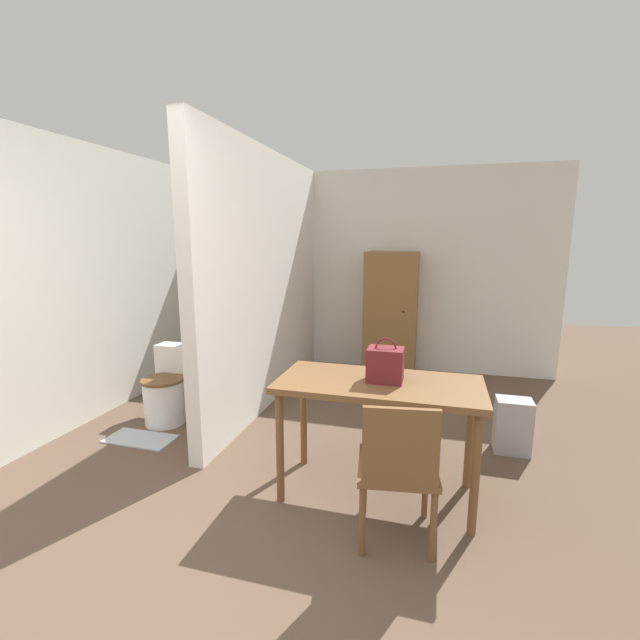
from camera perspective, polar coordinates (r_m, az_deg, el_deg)
wall_back at (r=5.62m, az=4.56°, el=6.58°), size 4.96×0.12×2.50m
wall_left at (r=4.59m, az=-27.25°, el=4.47°), size 0.12×5.18×2.50m
partition_wall at (r=4.34m, az=-6.98°, el=5.29°), size 0.12×2.91×2.50m
dining_table at (r=2.77m, az=7.85°, el=-9.94°), size 1.28×0.61×0.78m
wooden_chair at (r=2.45m, az=10.37°, el=-18.61°), size 0.48×0.48×0.85m
toilet at (r=4.22m, az=-19.61°, el=-8.69°), size 0.39×0.53×0.68m
handbag at (r=2.72m, az=8.70°, el=-5.87°), size 0.22×0.17×0.28m
wooden_cabinet at (r=5.30m, az=9.43°, el=0.80°), size 0.62×0.50×1.51m
bath_mat at (r=4.02m, az=-22.82°, el=-14.40°), size 0.57×0.28×0.01m
space_heater at (r=3.77m, az=24.30°, el=-12.73°), size 0.27×0.20×0.43m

